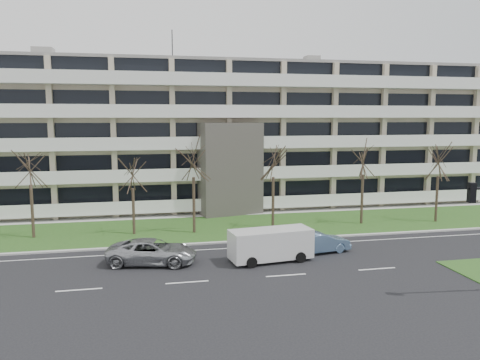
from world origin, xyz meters
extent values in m
plane|color=black|center=(0.00, 0.00, 0.00)|extent=(160.00, 160.00, 0.00)
cube|color=#1E4818|center=(0.00, 13.00, 0.03)|extent=(90.00, 10.00, 0.06)
cube|color=#B2B2AD|center=(0.00, 8.00, 0.06)|extent=(90.00, 0.35, 0.12)
cube|color=#B2B2AD|center=(0.00, 18.50, 0.04)|extent=(90.00, 2.00, 0.08)
cube|color=white|center=(0.00, 6.50, 0.01)|extent=(90.00, 0.12, 0.01)
cube|color=#BFB394|center=(0.00, 25.50, 7.50)|extent=(60.00, 12.00, 15.00)
cube|color=gray|center=(0.00, 25.50, 15.15)|extent=(60.50, 12.50, 0.30)
cube|color=#4C4742|center=(0.00, 18.50, 4.50)|extent=(6.39, 3.69, 9.00)
cube|color=black|center=(0.00, 18.30, 2.00)|extent=(4.92, 1.19, 3.50)
cube|color=gray|center=(-18.00, 25.50, 15.90)|extent=(2.00, 2.00, 1.20)
cylinder|color=black|center=(-5.00, 25.50, 17.00)|extent=(0.10, 0.10, 3.50)
cube|color=black|center=(0.00, 19.48, 2.10)|extent=(58.00, 0.10, 1.80)
cube|color=white|center=(0.00, 18.80, 0.60)|extent=(58.00, 1.40, 0.22)
cube|color=white|center=(0.00, 18.15, 1.20)|extent=(58.00, 0.08, 1.00)
cube|color=black|center=(0.00, 19.48, 5.10)|extent=(58.00, 0.10, 1.80)
cube|color=white|center=(0.00, 18.80, 3.60)|extent=(58.00, 1.40, 0.22)
cube|color=white|center=(0.00, 18.15, 4.20)|extent=(58.00, 0.08, 1.00)
cube|color=black|center=(0.00, 19.48, 8.10)|extent=(58.00, 0.10, 1.80)
cube|color=white|center=(0.00, 18.80, 6.60)|extent=(58.00, 1.40, 0.22)
cube|color=white|center=(0.00, 18.15, 7.20)|extent=(58.00, 0.08, 1.00)
cube|color=black|center=(0.00, 19.48, 11.10)|extent=(58.00, 0.10, 1.80)
cube|color=white|center=(0.00, 18.80, 9.60)|extent=(58.00, 1.40, 0.22)
cube|color=white|center=(0.00, 18.15, 10.20)|extent=(58.00, 0.08, 1.00)
cube|color=black|center=(0.00, 19.48, 14.10)|extent=(58.00, 0.10, 1.80)
cube|color=white|center=(0.00, 18.80, 12.60)|extent=(58.00, 1.40, 0.22)
cube|color=white|center=(0.00, 18.15, 13.20)|extent=(58.00, 0.08, 1.00)
imported|color=#A4A6AB|center=(-7.92, 4.00, 0.80)|extent=(6.21, 3.83, 1.61)
imported|color=#6A8EB8|center=(3.73, 4.18, 0.73)|extent=(4.65, 2.33, 1.46)
cube|color=silver|center=(-0.14, 3.04, 1.16)|extent=(5.68, 2.70, 1.92)
cube|color=black|center=(-0.14, 3.04, 1.72)|extent=(5.26, 2.50, 0.71)
cube|color=silver|center=(2.42, 3.36, 1.01)|extent=(0.59, 1.95, 1.22)
cylinder|color=black|center=(-1.72, 1.82, 0.35)|extent=(0.74, 0.34, 0.71)
cylinder|color=black|center=(-1.98, 3.83, 0.35)|extent=(0.74, 0.34, 0.71)
cylinder|color=black|center=(1.69, 2.25, 0.35)|extent=(0.74, 0.34, 0.71)
cylinder|color=black|center=(1.44, 4.26, 0.35)|extent=(0.74, 0.34, 0.71)
cube|color=black|center=(8.01, -5.64, 5.73)|extent=(0.36, 0.36, 1.02)
sphere|color=red|center=(8.01, -5.64, 6.06)|extent=(0.20, 0.20, 0.20)
sphere|color=orange|center=(8.01, -5.64, 5.73)|extent=(0.20, 0.20, 0.20)
sphere|color=green|center=(8.01, -5.64, 5.40)|extent=(0.20, 0.20, 0.20)
cylinder|color=#382B21|center=(-17.02, 12.53, 2.14)|extent=(0.24, 0.24, 4.28)
cylinder|color=#382B21|center=(-9.22, 12.08, 1.91)|extent=(0.24, 0.24, 3.82)
cylinder|color=#382B21|center=(-4.35, 11.59, 2.33)|extent=(0.24, 0.24, 4.67)
cylinder|color=#382B21|center=(2.52, 12.02, 2.23)|extent=(0.24, 0.24, 4.45)
cylinder|color=#382B21|center=(10.73, 11.89, 2.24)|extent=(0.24, 0.24, 4.48)
cylinder|color=#382B21|center=(17.77, 11.26, 2.11)|extent=(0.24, 0.24, 4.22)
camera|label=1|loc=(-8.25, -26.22, 9.52)|focal=35.00mm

